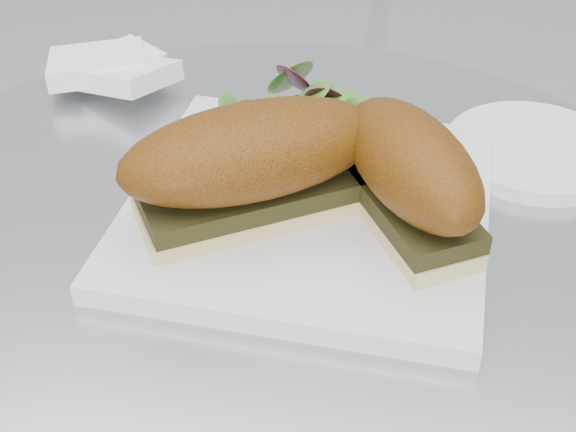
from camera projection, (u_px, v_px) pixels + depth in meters
name	position (u px, v px, depth m)	size (l,w,h in m)	color
plate	(309.00, 206.00, 0.58)	(0.26, 0.26, 0.02)	silver
sandwich_left	(253.00, 161.00, 0.54)	(0.20, 0.17, 0.08)	#D3C884
sandwich_right	(410.00, 173.00, 0.53)	(0.13, 0.16, 0.08)	#D3C884
salad	(305.00, 113.00, 0.63)	(0.12, 0.12, 0.05)	#4E8D2E
napkin	(115.00, 78.00, 0.74)	(0.12, 0.12, 0.02)	white
saucer	(534.00, 150.00, 0.65)	(0.14, 0.14, 0.01)	silver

